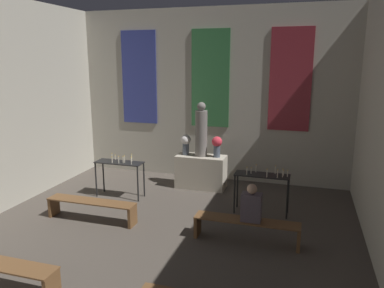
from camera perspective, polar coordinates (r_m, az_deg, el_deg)
The scene contains 10 objects.
wall_back at distance 10.32m, azimuth 2.88°, elevation 7.49°, with size 7.71×0.16×4.64m.
altar at distance 9.79m, azimuth 1.38°, elevation -4.24°, with size 1.28×0.58×0.86m.
statue at distance 9.53m, azimuth 1.42°, elevation 1.94°, with size 0.31×0.31×1.39m.
flower_vase_left at distance 9.71m, azimuth -0.95°, elevation 0.20°, with size 0.26×0.26×0.53m.
flower_vase_right at distance 9.50m, azimuth 3.82°, elevation -0.12°, with size 0.26×0.26×0.53m.
candle_rack_left at distance 9.23m, azimuth -10.97°, elevation -3.53°, with size 1.17×0.41×1.06m.
candle_rack_right at distance 8.24m, azimuth 10.65°, elevation -5.51°, with size 1.17×0.41×1.07m.
pew_back_left at distance 8.15m, azimuth -15.07°, elevation -9.10°, with size 1.93×0.36×0.43m.
pew_back_right at distance 7.08m, azimuth 8.29°, elevation -12.24°, with size 1.93×0.36×0.43m.
person_seated at distance 6.90m, azimuth 9.05°, elevation -9.17°, with size 0.36×0.24×0.70m.
Camera 1 is at (2.53, 0.22, 3.30)m, focal length 35.00 mm.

